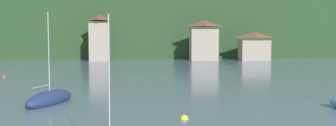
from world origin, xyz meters
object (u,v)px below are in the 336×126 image
object	(u,v)px
shore_building_westcentral	(100,38)
mooring_buoy_far	(184,119)
sailboat_mid_2	(50,99)
mooring_buoy_mid	(4,77)
shore_building_central	(204,41)
shore_building_eastcentral	(254,47)

from	to	relation	value
shore_building_westcentral	mooring_buoy_far	world-z (taller)	shore_building_westcentral
sailboat_mid_2	mooring_buoy_mid	bearing A→B (deg)	48.11
mooring_buoy_mid	mooring_buoy_far	distance (m)	32.37
mooring_buoy_mid	shore_building_westcentral	bearing A→B (deg)	75.17
shore_building_central	sailboat_mid_2	bearing A→B (deg)	-112.16
shore_building_central	sailboat_mid_2	xyz separation A→B (m)	(-20.44, -50.17, -3.94)
shore_building_central	sailboat_mid_2	distance (m)	54.32
mooring_buoy_mid	shore_building_central	bearing A→B (deg)	44.85
mooring_buoy_mid	mooring_buoy_far	bearing A→B (deg)	-51.55
sailboat_mid_2	mooring_buoy_far	world-z (taller)	sailboat_mid_2
mooring_buoy_mid	sailboat_mid_2	bearing A→B (deg)	-61.30
shore_building_eastcentral	mooring_buoy_mid	world-z (taller)	shore_building_eastcentral
shore_building_eastcentral	mooring_buoy_far	size ratio (longest dim) A/B	12.93
sailboat_mid_2	mooring_buoy_far	xyz separation A→B (m)	(9.55, -6.03, -0.31)
sailboat_mid_2	mooring_buoy_mid	distance (m)	22.03
shore_building_central	mooring_buoy_mid	bearing A→B (deg)	-135.15
shore_building_eastcentral	mooring_buoy_mid	size ratio (longest dim) A/B	14.17
shore_building_central	sailboat_mid_2	world-z (taller)	shore_building_central
shore_building_westcentral	mooring_buoy_mid	size ratio (longest dim) A/B	21.32
shore_building_westcentral	sailboat_mid_2	size ratio (longest dim) A/B	1.38
shore_building_westcentral	shore_building_eastcentral	distance (m)	33.95
shore_building_westcentral	mooring_buoy_far	bearing A→B (deg)	-78.44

